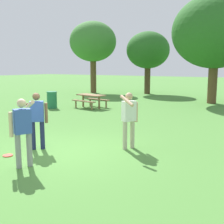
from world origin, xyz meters
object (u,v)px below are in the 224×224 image
Objects in this scene: tree_broad_center at (148,51)px; tree_far_right at (215,32)px; tree_tall_left at (93,42)px; trash_can_beside_table at (52,100)px; person_catcher at (23,127)px; picnic_table_near at (91,98)px; person_thrower at (129,116)px; frisbee at (8,155)px; person_bystander at (37,117)px.

tree_far_right is at bearing -30.22° from tree_broad_center.
tree_tall_left is 4.95m from tree_broad_center.
tree_far_right is at bearing 44.69° from trash_can_beside_table.
tree_tall_left is 1.18× the size of tree_broad_center.
person_catcher reaches higher than picnic_table_near.
person_thrower reaches higher than frisbee.
tree_tall_left is at bearing 125.15° from picnic_table_near.
picnic_table_near is (-3.65, 7.50, -0.38)m from person_bystander.
tree_far_right is at bearing 46.90° from picnic_table_near.
trash_can_beside_table is (-5.22, 7.06, 0.47)m from frisbee.
tree_broad_center is 0.78× the size of tree_far_right.
tree_broad_center is (0.88, 10.84, 3.24)m from trash_can_beside_table.
frisbee is 8.79m from trash_can_beside_table.
trash_can_beside_table is at bearing -67.96° from tree_tall_left.
tree_broad_center is at bearing 106.46° from person_catcher.
trash_can_beside_table is 0.14× the size of tree_far_right.
person_bystander reaches higher than picnic_table_near.
person_thrower is at bearing 62.66° from person_catcher.
person_bystander is at bearing -48.60° from trash_can_beside_table.
picnic_table_near is 1.98× the size of trash_can_beside_table.
tree_broad_center is at bearing 113.49° from person_thrower.
person_bystander is at bearing -64.03° from picnic_table_near.
picnic_table_near is 0.36× the size of tree_broad_center.
tree_broad_center reaches higher than trash_can_beside_table.
tree_tall_left reaches higher than person_catcher.
trash_can_beside_table is (-1.78, -1.33, -0.08)m from picnic_table_near.
person_bystander is 0.31× the size of tree_broad_center.
person_catcher is 1.71× the size of trash_can_beside_table.
frisbee is 18.79m from tree_broad_center.
person_catcher reaches higher than trash_can_beside_table.
person_thrower is 18.22m from tree_tall_left.
tree_tall_left reaches higher than frisbee.
person_thrower is 12.39m from tree_far_right.
person_thrower is 1.71× the size of trash_can_beside_table.
person_bystander is at bearing -74.99° from tree_broad_center.
person_catcher reaches higher than frisbee.
frisbee is at bearing -98.02° from tree_far_right.
tree_tall_left reaches higher than picnic_table_near.
tree_tall_left reaches higher than tree_broad_center.
trash_can_beside_table is at bearing -143.21° from picnic_table_near.
tree_broad_center is (-5.38, 18.22, 2.77)m from person_catcher.
person_bystander is 8.35m from picnic_table_near.
person_thrower is 0.26× the size of tree_tall_left.
picnic_table_near is 0.30× the size of tree_tall_left.
tree_tall_left is at bearing 129.33° from person_thrower.
frisbee is (-2.41, -2.34, -0.95)m from person_thrower.
tree_broad_center is at bearing 103.65° from frisbee.
person_catcher is 14.99m from tree_far_right.
tree_broad_center is at bearing 149.78° from tree_far_right.
person_thrower is 0.24× the size of tree_far_right.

